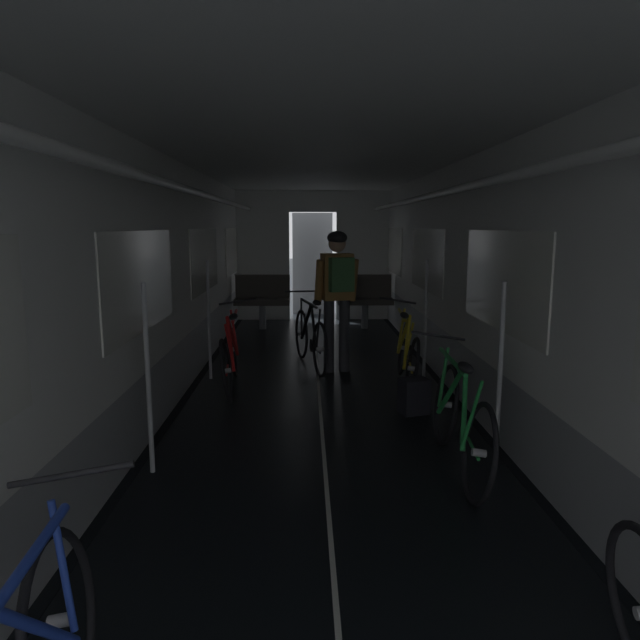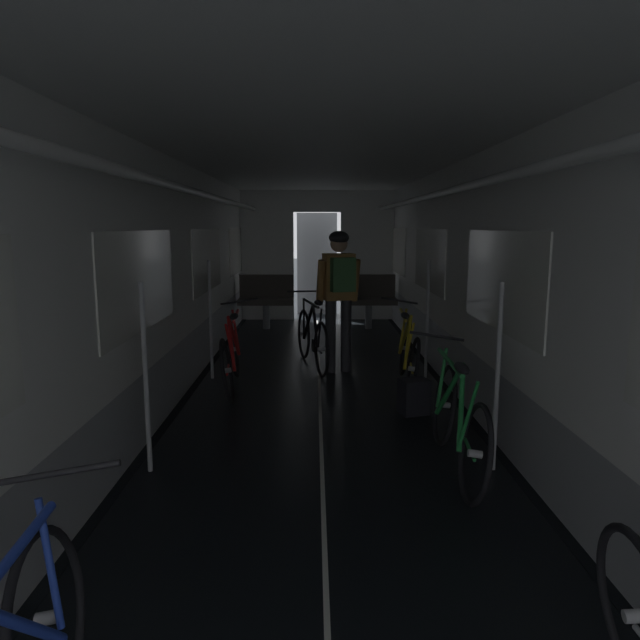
# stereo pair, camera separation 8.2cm
# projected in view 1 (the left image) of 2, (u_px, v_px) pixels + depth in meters

# --- Properties ---
(train_car_shell) EXTENTS (3.14, 12.34, 2.57)m
(train_car_shell) POSITION_uv_depth(u_px,v_px,m) (320.00, 235.00, 5.42)
(train_car_shell) COLOR black
(train_car_shell) RESTS_ON ground
(bench_seat_far_left) EXTENTS (0.98, 0.51, 0.95)m
(bench_seat_far_left) POSITION_uv_depth(u_px,v_px,m) (262.00, 296.00, 10.00)
(bench_seat_far_left) COLOR gray
(bench_seat_far_left) RESTS_ON ground
(bench_seat_far_right) EXTENTS (0.98, 0.51, 0.95)m
(bench_seat_far_right) POSITION_uv_depth(u_px,v_px,m) (364.00, 296.00, 10.04)
(bench_seat_far_right) COLOR gray
(bench_seat_far_right) RESTS_ON ground
(bicycle_red) EXTENTS (0.44, 1.70, 0.96)m
(bicycle_red) POSITION_uv_depth(u_px,v_px,m) (230.00, 355.00, 6.27)
(bicycle_red) COLOR black
(bicycle_red) RESTS_ON ground
(bicycle_green) EXTENTS (0.44, 1.69, 0.96)m
(bicycle_green) POSITION_uv_depth(u_px,v_px,m) (460.00, 420.00, 4.18)
(bicycle_green) COLOR black
(bicycle_green) RESTS_ON ground
(bicycle_yellow) EXTENTS (0.44, 1.70, 0.96)m
(bicycle_yellow) POSITION_uv_depth(u_px,v_px,m) (407.00, 353.00, 6.37)
(bicycle_yellow) COLOR black
(bicycle_yellow) RESTS_ON ground
(person_cyclist_aisle) EXTENTS (0.56, 0.46, 1.73)m
(person_cyclist_aisle) POSITION_uv_depth(u_px,v_px,m) (337.00, 286.00, 6.89)
(person_cyclist_aisle) COLOR #2D2D33
(person_cyclist_aisle) RESTS_ON ground
(bicycle_black_in_aisle) EXTENTS (0.55, 1.66, 0.94)m
(bicycle_black_in_aisle) POSITION_uv_depth(u_px,v_px,m) (310.00, 337.00, 7.26)
(bicycle_black_in_aisle) COLOR black
(bicycle_black_in_aisle) RESTS_ON ground
(backpack_on_floor) EXTENTS (0.31, 0.27, 0.34)m
(backpack_on_floor) POSITION_uv_depth(u_px,v_px,m) (414.00, 396.00, 5.48)
(backpack_on_floor) COLOR black
(backpack_on_floor) RESTS_ON ground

